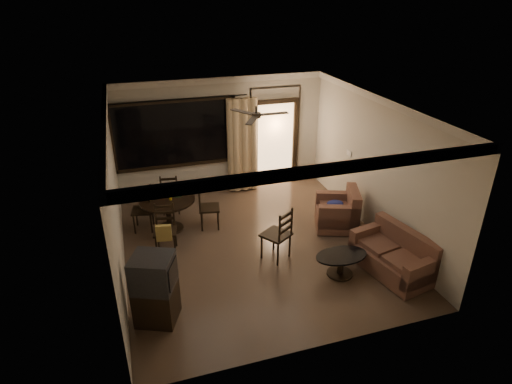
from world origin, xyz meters
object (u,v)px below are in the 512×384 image
object	(u,v)px
dining_chair_south	(166,238)
sofa	(395,256)
dining_chair_east	(209,215)
side_chair	(276,243)
dining_table	(168,205)
armchair	(339,212)
tv_cabinet	(155,289)
coffee_table	(341,261)
dining_chair_west	(144,217)
dining_chair_north	(171,200)

from	to	relation	value
dining_chair_south	sofa	world-z (taller)	dining_chair_south
dining_chair_east	side_chair	world-z (taller)	side_chair
dining_table	side_chair	bearing A→B (deg)	-42.99
armchair	side_chair	world-z (taller)	side_chair
dining_table	tv_cabinet	size ratio (longest dim) A/B	1.00
coffee_table	dining_table	bearing A→B (deg)	137.14
dining_table	dining_chair_west	size ratio (longest dim) A/B	1.20
coffee_table	armchair	bearing A→B (deg)	63.81
dining_chair_north	armchair	size ratio (longest dim) A/B	0.88
dining_chair_west	tv_cabinet	xyz separation A→B (m)	(-0.01, -2.83, 0.29)
dining_chair_west	side_chair	distance (m)	2.92
sofa	armchair	bearing A→B (deg)	85.85
dining_chair_west	sofa	size ratio (longest dim) A/B	0.60
sofa	side_chair	distance (m)	2.12
dining_chair_south	dining_chair_north	xyz separation A→B (m)	(0.30, 1.62, -0.02)
tv_cabinet	side_chair	distance (m)	2.52
sofa	side_chair	world-z (taller)	side_chair
dining_table	dining_chair_north	xyz separation A→B (m)	(0.14, 0.77, -0.28)
dining_chair_south	armchair	bearing A→B (deg)	8.39
armchair	side_chair	distance (m)	1.78
dining_chair_south	dining_chair_east	bearing A→B (deg)	45.70
side_chair	sofa	bearing A→B (deg)	117.43
dining_table	dining_chair_west	bearing A→B (deg)	162.80
dining_chair_east	tv_cabinet	bearing A→B (deg)	162.85
dining_chair_north	coffee_table	size ratio (longest dim) A/B	1.01
dining_table	dining_chair_south	size ratio (longest dim) A/B	1.20
dining_chair_east	dining_chair_south	world-z (taller)	same
tv_cabinet	dining_chair_west	bearing A→B (deg)	112.75
armchair	dining_chair_north	bearing A→B (deg)	172.19
dining_table	side_chair	xyz separation A→B (m)	(1.79, -1.66, -0.25)
tv_cabinet	coffee_table	size ratio (longest dim) A/B	1.21
tv_cabinet	sofa	distance (m)	4.16
dining_chair_east	armchair	xyz separation A→B (m)	(2.61, -0.83, 0.07)
armchair	tv_cabinet	bearing A→B (deg)	-136.49
dining_chair_west	side_chair	size ratio (longest dim) A/B	0.90
dining_chair_north	tv_cabinet	distance (m)	3.52
dining_chair_east	sofa	xyz separation A→B (m)	(2.82, -2.54, 0.03)
dining_chair_east	armchair	size ratio (longest dim) A/B	0.88
tv_cabinet	armchair	distance (m)	4.29
dining_table	armchair	xyz separation A→B (m)	(3.43, -0.99, -0.21)
dining_chair_south	side_chair	bearing A→B (deg)	-12.21
coffee_table	tv_cabinet	bearing A→B (deg)	-176.82
dining_chair_east	side_chair	size ratio (longest dim) A/B	0.90
dining_table	dining_chair_north	distance (m)	0.83
dining_chair_east	dining_chair_north	size ratio (longest dim) A/B	1.00
sofa	side_chair	size ratio (longest dim) A/B	1.50
dining_table	dining_chair_south	xyz separation A→B (m)	(-0.16, -0.84, -0.26)
coffee_table	side_chair	distance (m)	1.23
dining_chair_east	armchair	bearing A→B (deg)	-96.97
side_chair	dining_chair_north	bearing A→B (deg)	-89.71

